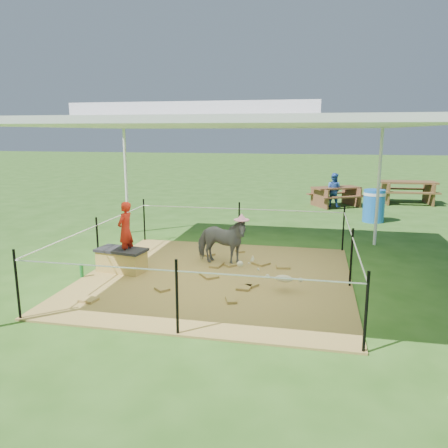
% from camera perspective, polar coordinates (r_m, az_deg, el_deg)
% --- Properties ---
extents(ground, '(90.00, 90.00, 0.00)m').
position_cam_1_polar(ground, '(7.73, -0.92, -7.08)').
color(ground, '#2D5919').
rests_on(ground, ground).
extents(hay_patch, '(4.60, 4.60, 0.03)m').
position_cam_1_polar(hay_patch, '(7.73, -0.92, -6.98)').
color(hay_patch, brown).
rests_on(hay_patch, ground).
extents(canopy_tent, '(6.30, 6.30, 2.90)m').
position_cam_1_polar(canopy_tent, '(7.31, -0.99, 13.29)').
color(canopy_tent, silver).
rests_on(canopy_tent, ground).
extents(rope_fence, '(4.54, 4.54, 1.00)m').
position_cam_1_polar(rope_fence, '(7.55, -0.94, -2.46)').
color(rope_fence, black).
rests_on(rope_fence, ground).
extents(straw_bale, '(0.90, 0.55, 0.37)m').
position_cam_1_polar(straw_bale, '(8.18, -13.21, -4.74)').
color(straw_bale, '#B89643').
rests_on(straw_bale, hay_patch).
extents(dark_cloth, '(0.96, 0.61, 0.05)m').
position_cam_1_polar(dark_cloth, '(8.12, -13.28, -3.32)').
color(dark_cloth, black).
rests_on(dark_cloth, straw_bale).
extents(woman, '(0.30, 0.40, 1.01)m').
position_cam_1_polar(woman, '(7.97, -12.79, -0.03)').
color(woman, red).
rests_on(woman, straw_bale).
extents(green_bottle, '(0.08, 0.08, 0.23)m').
position_cam_1_polar(green_bottle, '(8.07, -18.09, -5.78)').
color(green_bottle, '#19742E').
rests_on(green_bottle, hay_patch).
extents(pony, '(1.15, 0.69, 0.91)m').
position_cam_1_polar(pony, '(8.29, -0.38, -2.27)').
color(pony, '#515156').
rests_on(pony, hay_patch).
extents(pink_hat, '(0.28, 0.28, 0.13)m').
position_cam_1_polar(pink_hat, '(8.17, -0.39, 1.27)').
color(pink_hat, pink).
rests_on(pink_hat, pony).
extents(foal, '(0.89, 0.56, 0.47)m').
position_cam_1_polar(foal, '(7.04, 7.83, -6.87)').
color(foal, beige).
rests_on(foal, hay_patch).
extents(trash_barrel, '(0.64, 0.64, 0.92)m').
position_cam_1_polar(trash_barrel, '(13.12, 18.98, 2.26)').
color(trash_barrel, blue).
rests_on(trash_barrel, ground).
extents(picnic_table_near, '(1.98, 1.81, 0.67)m').
position_cam_1_polar(picnic_table_near, '(15.54, 14.38, 3.48)').
color(picnic_table_near, '#50371B').
rests_on(picnic_table_near, ground).
extents(picnic_table_far, '(1.97, 1.46, 0.80)m').
position_cam_1_polar(picnic_table_far, '(17.01, 22.78, 3.84)').
color(picnic_table_far, brown).
rests_on(picnic_table_far, ground).
extents(distant_person, '(0.69, 0.62, 1.16)m').
position_cam_1_polar(distant_person, '(15.40, 14.10, 4.34)').
color(distant_person, blue).
rests_on(distant_person, ground).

